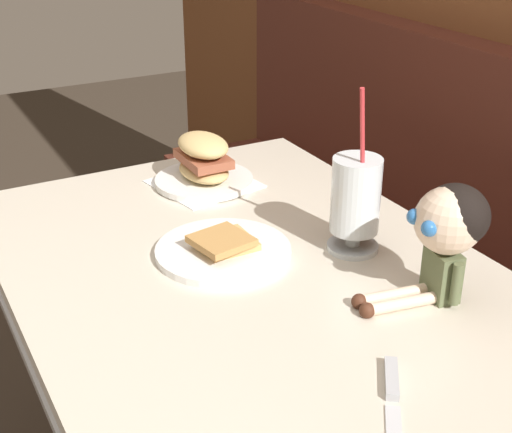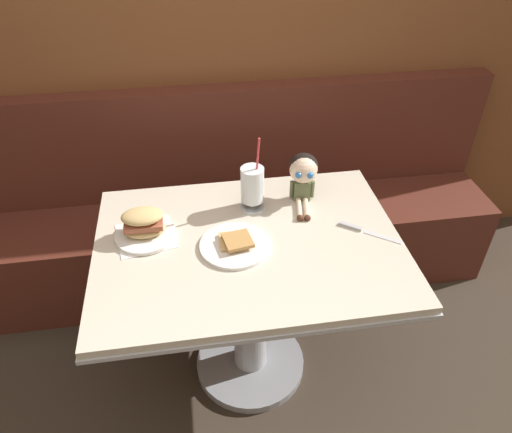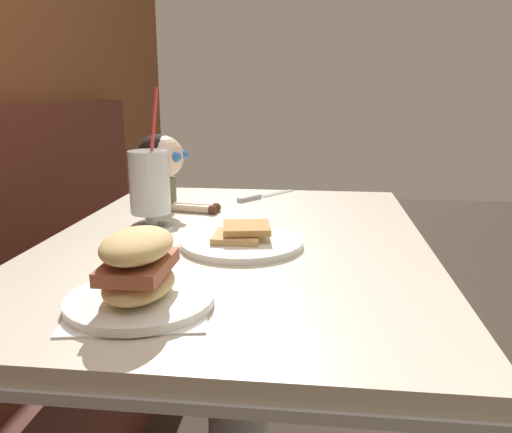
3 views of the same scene
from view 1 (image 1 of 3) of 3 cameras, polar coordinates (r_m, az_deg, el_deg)
booth_bench at (r=1.86m, az=16.98°, el=-10.16°), size 2.60×0.48×1.00m
diner_table at (r=1.41m, az=-0.73°, el=-10.73°), size 1.11×0.81×0.74m
toast_plate at (r=1.33m, az=-2.58°, el=-2.56°), size 0.25×0.25×0.04m
milkshake_glass at (r=1.32m, az=7.81°, el=1.29°), size 0.10×0.10×0.32m
sandwich_plate at (r=1.62m, az=-4.13°, el=4.04°), size 0.23×0.23×0.12m
butter_knife at (r=1.02m, az=10.65°, el=-13.59°), size 0.20×0.15×0.01m
seated_doll at (r=1.19m, az=14.80°, el=-0.78°), size 0.13×0.23×0.20m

